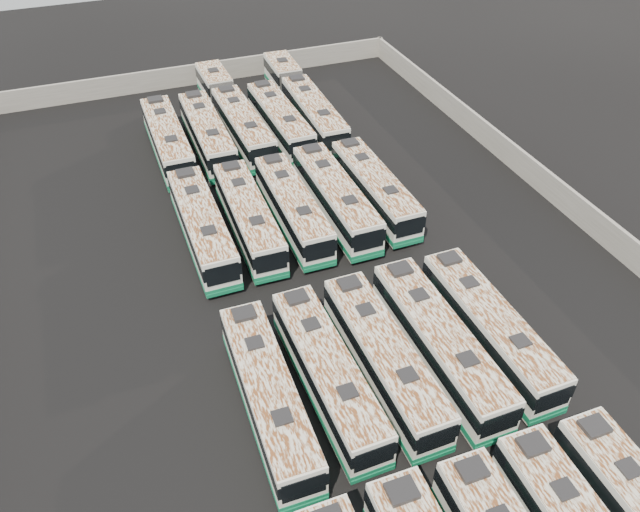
{
  "coord_description": "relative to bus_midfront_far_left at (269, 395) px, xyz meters",
  "views": [
    {
      "loc": [
        -10.07,
        -28.62,
        28.42
      ],
      "look_at": [
        1.67,
        1.99,
        1.6
      ],
      "focal_mm": 35.0,
      "sensor_mm": 36.0,
      "label": 1
    }
  ],
  "objects": [
    {
      "name": "ground",
      "position": [
        5.12,
        8.1,
        -1.71
      ],
      "size": [
        140.0,
        140.0,
        0.0
      ],
      "primitive_type": "plane",
      "color": "black",
      "rests_on": "ground"
    },
    {
      "name": "bus_midback_right",
      "position": [
        10.33,
        16.02,
        0.07
      ],
      "size": [
        2.6,
        12.29,
        3.46
      ],
      "rotation": [
        0.0,
        0.0,
        -0.0
      ],
      "color": "silver",
      "rests_on": "ground"
    },
    {
      "name": "bus_midfront_left",
      "position": [
        3.49,
        0.27,
        -0.01
      ],
      "size": [
        2.67,
        11.79,
        3.31
      ],
      "rotation": [
        0.0,
        0.0,
        0.02
      ],
      "color": "silver",
      "rests_on": "ground"
    },
    {
      "name": "bus_midfront_center",
      "position": [
        6.83,
        0.14,
        0.02
      ],
      "size": [
        2.63,
        11.98,
        3.37
      ],
      "rotation": [
        0.0,
        0.0,
        0.01
      ],
      "color": "silver",
      "rests_on": "ground"
    },
    {
      "name": "bus_midback_center",
      "position": [
        6.89,
        16.03,
        -0.01
      ],
      "size": [
        2.61,
        11.81,
        3.32
      ],
      "rotation": [
        0.0,
        0.0,
        -0.01
      ],
      "color": "silver",
      "rests_on": "ground"
    },
    {
      "name": "bus_back_far_left",
      "position": [
        0.01,
        29.62,
        0.07
      ],
      "size": [
        2.6,
        12.3,
        3.47
      ],
      "rotation": [
        0.0,
        0.0,
        0.0
      ],
      "color": "silver",
      "rests_on": "ground"
    },
    {
      "name": "bus_midback_left",
      "position": [
        3.47,
        16.07,
        0.01
      ],
      "size": [
        2.76,
        11.94,
        3.35
      ],
      "rotation": [
        0.0,
        0.0,
        -0.02
      ],
      "color": "silver",
      "rests_on": "ground"
    },
    {
      "name": "bus_midback_far_right",
      "position": [
        13.71,
        16.22,
        -0.01
      ],
      "size": [
        2.57,
        11.82,
        3.33
      ],
      "rotation": [
        0.0,
        0.0,
        0.01
      ],
      "color": "silver",
      "rests_on": "ground"
    },
    {
      "name": "bus_midback_far_left",
      "position": [
        0.04,
        16.1,
        0.05
      ],
      "size": [
        2.6,
        12.18,
        3.43
      ],
      "rotation": [
        0.0,
        0.0,
        0.0
      ],
      "color": "silver",
      "rests_on": "ground"
    },
    {
      "name": "perimeter_wall",
      "position": [
        5.12,
        8.1,
        -0.61
      ],
      "size": [
        45.2,
        73.2,
        2.2
      ],
      "color": "slate",
      "rests_on": "ground"
    },
    {
      "name": "bus_midfront_right",
      "position": [
        10.26,
        -0.01,
        0.07
      ],
      "size": [
        2.7,
        12.35,
        3.47
      ],
      "rotation": [
        0.0,
        0.0,
        0.01
      ],
      "color": "silver",
      "rests_on": "ground"
    },
    {
      "name": "bus_back_far_right",
      "position": [
        13.74,
        32.87,
        0.05
      ],
      "size": [
        3.07,
        19.06,
        3.45
      ],
      "rotation": [
        0.0,
        0.0,
        -0.03
      ],
      "color": "silver",
      "rests_on": "ground"
    },
    {
      "name": "bus_back_center",
      "position": [
        6.76,
        32.92,
        0.05
      ],
      "size": [
        2.97,
        18.97,
        3.43
      ],
      "rotation": [
        0.0,
        0.0,
        0.02
      ],
      "color": "silver",
      "rests_on": "ground"
    },
    {
      "name": "bus_midfront_far_right",
      "position": [
        13.72,
        0.08,
        0.01
      ],
      "size": [
        2.63,
        11.95,
        3.36
      ],
      "rotation": [
        0.0,
        0.0,
        0.01
      ],
      "color": "silver",
      "rests_on": "ground"
    },
    {
      "name": "bus_back_left",
      "position": [
        3.5,
        29.48,
        0.06
      ],
      "size": [
        2.67,
        12.29,
        3.46
      ],
      "rotation": [
        0.0,
        0.0,
        -0.01
      ],
      "color": "silver",
      "rests_on": "ground"
    },
    {
      "name": "bus_midfront_far_left",
      "position": [
        0.0,
        0.0,
        0.0
      ],
      "size": [
        2.78,
        11.9,
        3.34
      ],
      "rotation": [
        0.0,
        0.0,
        -0.02
      ],
      "color": "silver",
      "rests_on": "ground"
    },
    {
      "name": "bus_back_right",
      "position": [
        10.34,
        29.57,
        0.04
      ],
      "size": [
        2.76,
        12.18,
        3.42
      ],
      "rotation": [
        0.0,
        0.0,
        0.02
      ],
      "color": "silver",
      "rests_on": "ground"
    }
  ]
}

